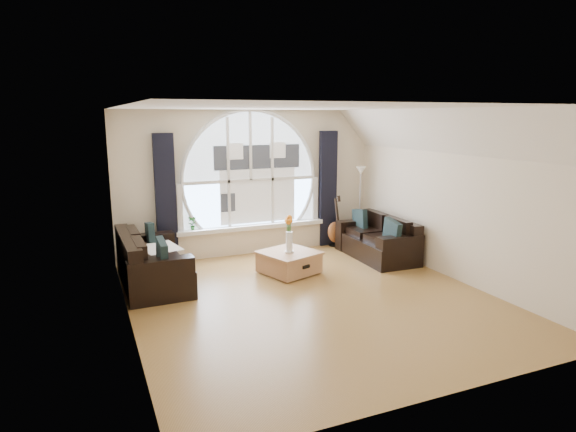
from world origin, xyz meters
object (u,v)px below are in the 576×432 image
at_px(vase_flowers, 289,230).
at_px(coffee_chest, 289,261).
at_px(floor_lamp, 360,206).
at_px(guitar, 336,221).
at_px(sofa_right, 377,237).
at_px(sofa_left, 153,260).
at_px(potted_plant, 192,223).

bearing_deg(vase_flowers, coffee_chest, 74.60).
height_order(coffee_chest, vase_flowers, vase_flowers).
relative_size(floor_lamp, guitar, 1.51).
bearing_deg(vase_flowers, sofa_right, 7.71).
distance_m(sofa_left, potted_plant, 1.46).
bearing_deg(floor_lamp, guitar, 177.33).
bearing_deg(potted_plant, vase_flowers, -49.00).
xyz_separation_m(sofa_left, vase_flowers, (2.15, -0.34, 0.36)).
relative_size(sofa_left, sofa_right, 1.10).
xyz_separation_m(coffee_chest, vase_flowers, (-0.01, -0.05, 0.56)).
height_order(sofa_left, coffee_chest, sofa_left).
xyz_separation_m(floor_lamp, guitar, (-0.53, 0.02, -0.27)).
xyz_separation_m(sofa_left, guitar, (3.68, 0.89, 0.13)).
bearing_deg(guitar, vase_flowers, -150.78).
distance_m(sofa_right, floor_lamp, 1.05).
bearing_deg(sofa_left, sofa_right, -2.51).
height_order(floor_lamp, guitar, floor_lamp).
bearing_deg(coffee_chest, potted_plant, 112.86).
relative_size(guitar, potted_plant, 3.92).
bearing_deg(vase_flowers, guitar, 38.81).
distance_m(sofa_left, sofa_right, 4.02).
xyz_separation_m(floor_lamp, potted_plant, (-3.35, 0.27, -0.11)).
bearing_deg(coffee_chest, sofa_left, 153.01).
xyz_separation_m(vase_flowers, guitar, (1.53, 1.23, -0.23)).
relative_size(sofa_left, potted_plant, 6.79).
bearing_deg(guitar, potted_plant, 165.37).
distance_m(coffee_chest, guitar, 1.95).
bearing_deg(coffee_chest, sofa_right, -13.11).
distance_m(floor_lamp, guitar, 0.60).
distance_m(floor_lamp, potted_plant, 3.36).
bearing_deg(sofa_left, coffee_chest, -8.91).
xyz_separation_m(coffee_chest, floor_lamp, (2.05, 1.16, 0.59)).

